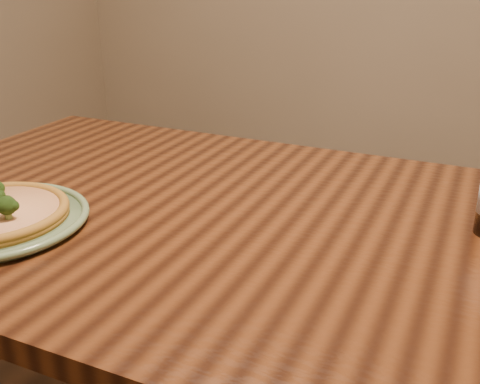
% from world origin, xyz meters
% --- Properties ---
extents(table, '(1.60, 0.90, 0.75)m').
position_xyz_m(table, '(0.00, 0.10, 0.66)').
color(table, '#44210E').
rests_on(table, ground).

